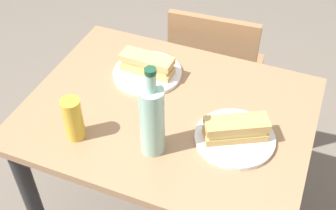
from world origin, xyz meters
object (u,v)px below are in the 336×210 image
object	(u,v)px
knife_far	(227,123)
knife_near	(151,61)
plate_far	(235,138)
baguette_sandwich_far	(236,129)
water_bottle	(152,119)
dining_table	(168,137)
chair_far	(214,75)
plate_near	(148,73)
beer_glass	(73,119)
baguette_sandwich_near	(147,64)

from	to	relation	value
knife_far	knife_near	bearing A→B (deg)	149.88
plate_far	baguette_sandwich_far	size ratio (longest dim) A/B	1.23
knife_far	water_bottle	distance (m)	0.28
dining_table	plate_far	world-z (taller)	plate_far
chair_far	knife_far	xyz separation A→B (m)	(0.20, -0.57, 0.29)
knife_near	baguette_sandwich_far	size ratio (longest dim) A/B	0.87
plate_near	knife_near	world-z (taller)	knife_near
chair_far	knife_far	distance (m)	0.67
plate_near	baguette_sandwich_far	size ratio (longest dim) A/B	1.23
knife_near	dining_table	bearing A→B (deg)	-53.70
baguette_sandwich_far	knife_far	distance (m)	0.07
baguette_sandwich_far	beer_glass	distance (m)	0.50
knife_near	water_bottle	world-z (taller)	water_bottle
plate_far	beer_glass	size ratio (longest dim) A/B	1.71
knife_near	knife_far	xyz separation A→B (m)	(0.36, -0.21, 0.00)
plate_far	dining_table	bearing A→B (deg)	168.43
plate_near	baguette_sandwich_far	xyz separation A→B (m)	(0.39, -0.20, 0.04)
beer_glass	chair_far	bearing A→B (deg)	73.64
dining_table	knife_near	xyz separation A→B (m)	(-0.15, 0.20, 0.16)
chair_far	plate_far	distance (m)	0.71
chair_far	plate_near	xyz separation A→B (m)	(-0.15, -0.42, 0.28)
beer_glass	dining_table	bearing A→B (deg)	44.50
chair_far	knife_far	size ratio (longest dim) A/B	4.81
plate_far	water_bottle	xyz separation A→B (m)	(-0.22, -0.13, 0.12)
plate_near	water_bottle	size ratio (longest dim) A/B	0.82
baguette_sandwich_far	dining_table	bearing A→B (deg)	168.43
knife_near	plate_far	distance (m)	0.47
chair_far	knife_far	bearing A→B (deg)	-70.34
dining_table	water_bottle	distance (m)	0.32
plate_near	water_bottle	bearing A→B (deg)	-63.42
baguette_sandwich_near	beer_glass	distance (m)	0.38
plate_far	knife_far	xyz separation A→B (m)	(-0.04, 0.05, 0.01)
plate_near	knife_near	distance (m)	0.06
chair_far	plate_far	world-z (taller)	chair_far
beer_glass	knife_far	bearing A→B (deg)	26.66
chair_far	baguette_sandwich_far	world-z (taller)	chair_far
chair_far	baguette_sandwich_near	world-z (taller)	chair_far
chair_far	knife_far	world-z (taller)	chair_far
plate_near	chair_far	bearing A→B (deg)	70.80
dining_table	knife_near	bearing A→B (deg)	126.30
knife_near	water_bottle	bearing A→B (deg)	-65.82
dining_table	chair_far	bearing A→B (deg)	89.44
knife_near	plate_far	xyz separation A→B (m)	(0.40, -0.25, -0.01)
knife_near	knife_far	distance (m)	0.41
knife_far	beer_glass	size ratio (longest dim) A/B	1.18
baguette_sandwich_far	plate_near	bearing A→B (deg)	153.13
knife_near	water_bottle	size ratio (longest dim) A/B	0.58
knife_far	baguette_sandwich_far	bearing A→B (deg)	-50.74
baguette_sandwich_near	knife_far	size ratio (longest dim) A/B	1.12
water_bottle	beer_glass	xyz separation A→B (m)	(-0.25, -0.04, -0.05)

